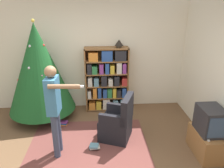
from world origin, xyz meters
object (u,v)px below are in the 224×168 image
Objects in this scene: christmas_tree at (39,68)px; bookshelf at (107,80)px; standing_person at (54,105)px; armchair at (118,123)px; table_lamp at (119,43)px; television at (210,120)px.

bookshelf is at bearing 11.63° from christmas_tree.
bookshelf is at bearing 154.49° from standing_person.
armchair is 4.60× the size of table_lamp.
standing_person is at bearing -48.98° from armchair.
bookshelf is 0.70× the size of christmas_tree.
standing_person reaches higher than armchair.
standing_person reaches higher than television.
television is (1.66, -1.86, -0.10)m from bookshelf.
table_lamp reaches higher than television.
christmas_tree is (-3.16, 1.55, 0.51)m from television.
christmas_tree is 1.36× the size of standing_person.
standing_person is (-2.61, 0.18, 0.29)m from television.
christmas_tree is 11.12× the size of table_lamp.
bookshelf is 0.95× the size of standing_person.
bookshelf is 1.36m from armchair.
television is 2.50× the size of table_lamp.
bookshelf is 1.59m from christmas_tree.
armchair is (-1.52, 0.58, -0.35)m from television.
table_lamp is (1.22, 1.69, 0.69)m from standing_person.
standing_person is at bearing -67.82° from christmas_tree.
bookshelf is at bearing 131.85° from television.
christmas_tree reaches higher than table_lamp.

